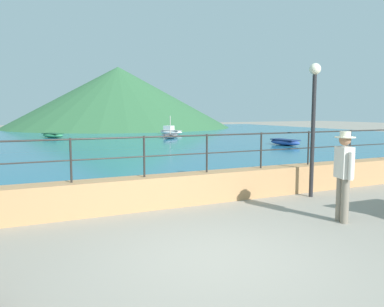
{
  "coord_description": "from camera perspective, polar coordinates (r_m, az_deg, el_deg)",
  "views": [
    {
      "loc": [
        -2.63,
        -4.75,
        2.13
      ],
      "look_at": [
        1.39,
        3.7,
        1.1
      ],
      "focal_mm": 36.14,
      "sensor_mm": 36.0,
      "label": 1
    }
  ],
  "objects": [
    {
      "name": "boat_4",
      "position": [
        24.21,
        13.57,
        1.66
      ],
      "size": [
        1.1,
        2.37,
        0.36
      ],
      "color": "#2D4C9E",
      "rests_on": "lake_water"
    },
    {
      "name": "promenade_wall",
      "position": [
        8.56,
        -7.0,
        -5.77
      ],
      "size": [
        20.0,
        0.56,
        0.7
      ],
      "primitive_type": "cube",
      "color": "tan",
      "rests_on": "ground"
    },
    {
      "name": "boat_3",
      "position": [
        32.09,
        -19.85,
        2.56
      ],
      "size": [
        1.9,
        2.45,
        0.36
      ],
      "color": "#338C59",
      "rests_on": "lake_water"
    },
    {
      "name": "lamp_post",
      "position": [
        9.93,
        17.52,
        6.36
      ],
      "size": [
        0.28,
        0.28,
        3.28
      ],
      "color": "#232326",
      "rests_on": "ground"
    },
    {
      "name": "person_walking",
      "position": [
        7.91,
        21.47,
        -2.53
      ],
      "size": [
        0.38,
        0.55,
        1.75
      ],
      "color": "slate",
      "rests_on": "ground"
    },
    {
      "name": "railing",
      "position": [
        8.41,
        -7.09,
        0.67
      ],
      "size": [
        18.44,
        0.04,
        0.9
      ],
      "color": "#282623",
      "rests_on": "promenade_wall"
    },
    {
      "name": "lake_water",
      "position": [
        30.77,
        -20.48,
        1.97
      ],
      "size": [
        64.0,
        44.32,
        0.06
      ],
      "primitive_type": "cube",
      "color": "#236B89",
      "rests_on": "ground"
    },
    {
      "name": "boat_2",
      "position": [
        29.58,
        -3.16,
        2.65
      ],
      "size": [
        2.17,
        2.34,
        1.71
      ],
      "color": "gray",
      "rests_on": "lake_water"
    },
    {
      "name": "hill_main",
      "position": [
        50.67,
        -10.79,
        8.12
      ],
      "size": [
        28.47,
        28.47,
        7.72
      ],
      "primitive_type": "cone",
      "color": "#33663D",
      "rests_on": "ground"
    },
    {
      "name": "ground_plane",
      "position": [
        5.83,
        3.43,
        -15.16
      ],
      "size": [
        120.0,
        120.0,
        0.0
      ],
      "primitive_type": "plane",
      "color": "gray"
    },
    {
      "name": "boat_1",
      "position": [
        34.89,
        -3.16,
        3.31
      ],
      "size": [
        2.02,
        2.42,
        0.76
      ],
      "color": "white",
      "rests_on": "lake_water"
    }
  ]
}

